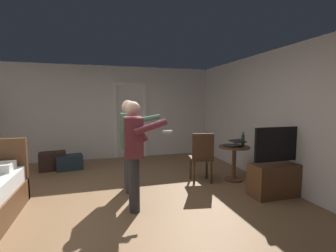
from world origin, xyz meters
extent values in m
plane|color=olive|center=(0.00, 0.00, 0.00)|extent=(7.29, 7.29, 0.00)
cube|color=silver|center=(0.00, 3.37, 1.29)|extent=(6.22, 0.12, 2.57)
cube|color=silver|center=(3.05, 0.00, 1.29)|extent=(0.12, 6.86, 2.57)
cube|color=white|center=(0.22, 3.29, 1.02)|extent=(0.08, 0.08, 2.05)
cube|color=white|center=(1.07, 3.29, 1.02)|extent=(0.08, 0.08, 2.05)
cube|color=white|center=(0.65, 3.29, 2.09)|extent=(0.93, 0.08, 0.08)
cube|color=brown|center=(2.69, -0.26, 0.28)|extent=(0.99, 0.40, 0.55)
cube|color=black|center=(2.69, -0.28, 0.89)|extent=(0.99, 0.05, 0.58)
cube|color=#5E3870|center=(2.69, -0.25, 0.89)|extent=(0.93, 0.01, 0.52)
cylinder|color=brown|center=(2.39, 0.65, 0.33)|extent=(0.08, 0.08, 0.67)
cylinder|color=brown|center=(2.39, 0.65, 0.01)|extent=(0.37, 0.37, 0.03)
cylinder|color=brown|center=(2.39, 0.65, 0.68)|extent=(0.61, 0.61, 0.03)
cube|color=black|center=(2.36, 0.65, 0.71)|extent=(0.36, 0.29, 0.02)
cube|color=black|center=(2.39, 0.54, 0.82)|extent=(0.36, 0.27, 0.05)
cube|color=navy|center=(2.39, 0.54, 0.82)|extent=(0.32, 0.23, 0.04)
cylinder|color=#314728|center=(2.53, 0.57, 0.82)|extent=(0.06, 0.06, 0.23)
cylinder|color=#314728|center=(2.53, 0.57, 0.96)|extent=(0.03, 0.03, 0.06)
cylinder|color=#4C331E|center=(1.91, 0.92, 0.23)|extent=(0.04, 0.04, 0.45)
cylinder|color=#4C331E|center=(1.58, 0.98, 0.23)|extent=(0.04, 0.04, 0.45)
cylinder|color=#4C331E|center=(1.85, 0.58, 0.23)|extent=(0.04, 0.04, 0.45)
cylinder|color=#4C331E|center=(1.52, 0.64, 0.23)|extent=(0.04, 0.04, 0.45)
cube|color=#4C331E|center=(1.71, 0.78, 0.47)|extent=(0.49, 0.49, 0.04)
cube|color=#4C331E|center=(1.68, 0.61, 0.74)|extent=(0.42, 0.11, 0.50)
cylinder|color=#333338|center=(0.27, 0.06, 0.40)|extent=(0.15, 0.15, 0.80)
cylinder|color=#333338|center=(0.24, -0.20, 0.40)|extent=(0.15, 0.15, 0.80)
cube|color=brown|center=(0.25, -0.07, 1.09)|extent=(0.30, 0.50, 0.57)
sphere|color=#D8AD8C|center=(0.25, -0.07, 1.49)|extent=(0.22, 0.22, 0.22)
cylinder|color=brown|center=(0.37, 0.19, 1.19)|extent=(0.33, 0.12, 0.46)
cylinder|color=brown|center=(0.46, -0.35, 1.25)|extent=(0.47, 0.13, 0.22)
cube|color=white|center=(0.68, -0.40, 1.18)|extent=(0.12, 0.05, 0.04)
cylinder|color=#333338|center=(0.27, 0.80, 0.41)|extent=(0.15, 0.15, 0.81)
cylinder|color=#333338|center=(0.27, 0.55, 0.41)|extent=(0.15, 0.15, 0.81)
cube|color=#3F664C|center=(0.27, 0.67, 1.10)|extent=(0.26, 0.46, 0.58)
sphere|color=#D8AD8C|center=(0.27, 0.67, 1.51)|extent=(0.22, 0.22, 0.22)
cylinder|color=#3F664C|center=(0.36, 0.93, 1.20)|extent=(0.32, 0.09, 0.47)
cylinder|color=#3F664C|center=(0.53, 0.42, 1.30)|extent=(0.51, 0.09, 0.16)
cube|color=white|center=(0.78, 0.39, 1.26)|extent=(0.12, 0.04, 0.04)
cube|color=#1E2D38|center=(-0.91, 2.41, 0.17)|extent=(0.63, 0.47, 0.34)
cube|color=black|center=(-1.28, 2.46, 0.22)|extent=(0.61, 0.38, 0.43)
camera|label=1|loc=(-0.23, -3.55, 1.60)|focal=25.62mm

